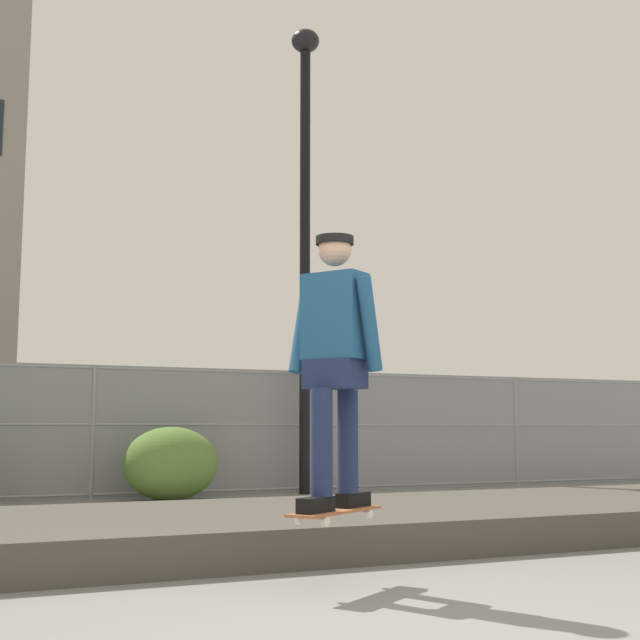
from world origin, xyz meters
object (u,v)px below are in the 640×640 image
(street_lamp, at_px, (305,200))
(skater, at_px, (335,351))
(skateboard, at_px, (335,512))
(shrub_center, at_px, (171,464))

(street_lamp, bearing_deg, skater, -111.66)
(skater, bearing_deg, skateboard, -116.57)
(street_lamp, distance_m, shrub_center, 4.52)
(skateboard, xyz_separation_m, street_lamp, (2.83, 7.14, 3.99))
(street_lamp, bearing_deg, skateboard, -111.66)
(skater, distance_m, street_lamp, 8.25)
(skater, xyz_separation_m, shrub_center, (0.71, 6.73, -0.95))
(skateboard, bearing_deg, skater, 63.43)
(street_lamp, bearing_deg, shrub_center, -169.19)
(skater, relative_size, street_lamp, 0.24)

